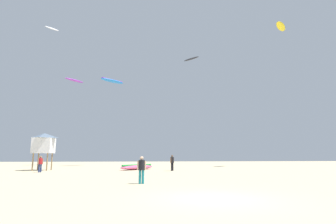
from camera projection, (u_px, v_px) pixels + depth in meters
The scene contains 11 objects.
ground_plane at pixel (215, 199), 10.24m from camera, with size 120.00×120.00×0.00m, color beige.
person_foreground at pixel (142, 168), 15.72m from camera, with size 0.53×0.37×1.62m.
person_midground at pixel (40, 163), 26.05m from camera, with size 0.41×0.41×1.61m.
person_left at pixel (172, 162), 28.72m from camera, with size 0.44×0.42×1.70m.
kite_grounded_near at pixel (137, 167), 30.76m from camera, with size 4.55×4.68×0.61m.
lifeguard_tower at pixel (44, 143), 29.68m from camera, with size 2.30×2.30×4.15m.
kite_aloft_0 at pixel (74, 80), 46.15m from camera, with size 3.25×3.50×0.55m.
kite_aloft_1 at pixel (112, 81), 43.78m from camera, with size 4.10×3.70×0.53m.
kite_aloft_2 at pixel (52, 28), 45.62m from camera, with size 2.28×2.09×0.58m.
kite_aloft_3 at pixel (191, 59), 43.91m from camera, with size 2.72×2.82×0.70m.
kite_aloft_4 at pixel (281, 26), 41.14m from camera, with size 3.30×3.50×0.59m.
Camera 1 is at (-2.83, -10.43, 1.69)m, focal length 28.07 mm.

